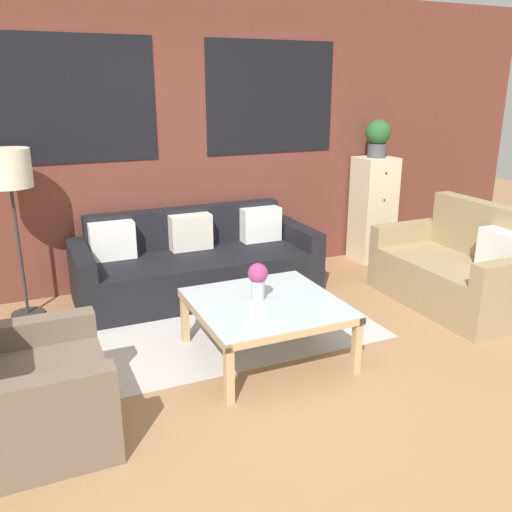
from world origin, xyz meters
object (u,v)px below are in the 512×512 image
(floor_lamp, at_px, (9,176))
(potted_plant, at_px, (378,137))
(settee_vintage, at_px, (458,271))
(armchair_corner, at_px, (28,394))
(coffee_table, at_px, (266,309))
(drawer_cabinet, at_px, (373,209))
(couch_dark, at_px, (196,265))
(flower_vase, at_px, (258,278))

(floor_lamp, height_order, potted_plant, potted_plant)
(settee_vintage, relative_size, armchair_corner, 1.58)
(coffee_table, distance_m, floor_lamp, 2.36)
(settee_vintage, xyz_separation_m, potted_plant, (0.09, 1.44, 1.08))
(drawer_cabinet, relative_size, potted_plant, 2.88)
(armchair_corner, bearing_deg, couch_dark, 48.54)
(settee_vintage, height_order, potted_plant, potted_plant)
(couch_dark, relative_size, coffee_table, 2.21)
(floor_lamp, bearing_deg, drawer_cabinet, 2.00)
(couch_dark, height_order, drawer_cabinet, drawer_cabinet)
(flower_vase, bearing_deg, settee_vintage, 4.33)
(settee_vintage, height_order, armchair_corner, settee_vintage)
(drawer_cabinet, bearing_deg, settee_vintage, -93.45)
(potted_plant, bearing_deg, drawer_cabinet, -90.00)
(couch_dark, relative_size, drawer_cabinet, 1.94)
(coffee_table, relative_size, potted_plant, 2.53)
(drawer_cabinet, bearing_deg, floor_lamp, -178.00)
(couch_dark, distance_m, drawer_cabinet, 2.20)
(floor_lamp, height_order, flower_vase, floor_lamp)
(couch_dark, height_order, flower_vase, couch_dark)
(floor_lamp, distance_m, potted_plant, 3.70)
(potted_plant, bearing_deg, settee_vintage, -93.45)
(drawer_cabinet, distance_m, potted_plant, 0.81)
(coffee_table, bearing_deg, potted_plant, 38.18)
(settee_vintage, relative_size, coffee_table, 1.41)
(floor_lamp, xyz_separation_m, potted_plant, (3.69, 0.13, 0.16))
(settee_vintage, distance_m, drawer_cabinet, 1.47)
(couch_dark, distance_m, coffee_table, 1.44)
(armchair_corner, xyz_separation_m, coffee_table, (1.63, 0.33, 0.10))
(drawer_cabinet, height_order, flower_vase, drawer_cabinet)
(drawer_cabinet, relative_size, flower_vase, 4.23)
(couch_dark, height_order, coffee_table, couch_dark)
(potted_plant, distance_m, flower_vase, 2.79)
(coffee_table, bearing_deg, drawer_cabinet, 38.17)
(settee_vintage, distance_m, flower_vase, 2.08)
(couch_dark, height_order, floor_lamp, floor_lamp)
(armchair_corner, bearing_deg, coffee_table, 11.60)
(armchair_corner, relative_size, flower_vase, 3.32)
(armchair_corner, bearing_deg, settee_vintage, 8.52)
(couch_dark, bearing_deg, drawer_cabinet, 5.77)
(floor_lamp, bearing_deg, couch_dark, -3.38)
(settee_vintage, distance_m, armchair_corner, 3.69)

